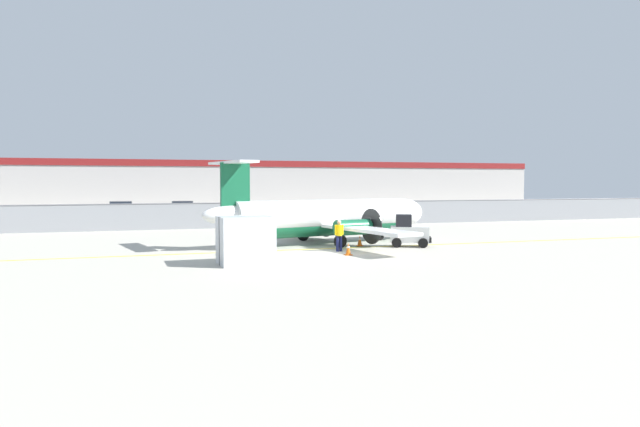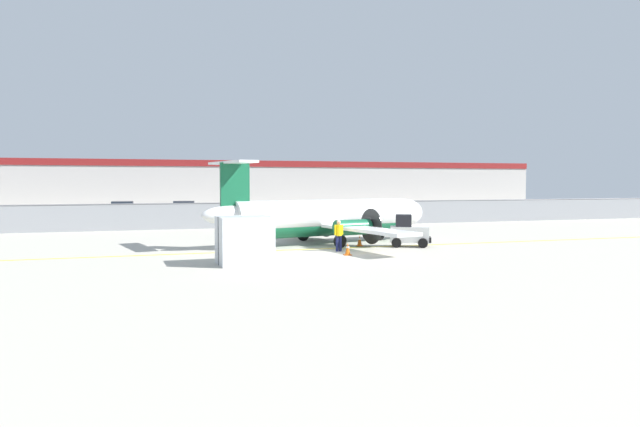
{
  "view_description": "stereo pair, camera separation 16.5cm",
  "coord_description": "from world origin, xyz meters",
  "px_view_note": "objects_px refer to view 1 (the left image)",
  "views": [
    {
      "loc": [
        -9.81,
        -28.46,
        3.8
      ],
      "look_at": [
        0.98,
        5.44,
        1.8
      ],
      "focal_mm": 32.0,
      "sensor_mm": 36.0,
      "label": 1
    },
    {
      "loc": [
        -9.65,
        -28.51,
        3.8
      ],
      "look_at": [
        0.98,
        5.44,
        1.8
      ],
      "focal_mm": 32.0,
      "sensor_mm": 36.0,
      "label": 2
    }
  ],
  "objects_px": {
    "parked_car_5": "(313,211)",
    "parked_car_6": "(336,210)",
    "cargo_container": "(245,240)",
    "traffic_cone_near_right": "(348,249)",
    "parked_car_1": "(120,209)",
    "traffic_cone_near_left": "(360,241)",
    "ground_crew_worker": "(339,234)",
    "baggage_tug": "(409,232)",
    "commuter_airplane": "(329,217)",
    "parked_car_2": "(184,208)",
    "parked_car_4": "(284,213)",
    "parked_car_7": "(393,210)",
    "parked_car_3": "(231,213)",
    "parked_car_0": "(64,216)"
  },
  "relations": [
    {
      "from": "commuter_airplane",
      "to": "parked_car_5",
      "type": "bearing_deg",
      "value": 62.78
    },
    {
      "from": "baggage_tug",
      "to": "traffic_cone_near_right",
      "type": "bearing_deg",
      "value": -126.62
    },
    {
      "from": "parked_car_2",
      "to": "ground_crew_worker",
      "type": "bearing_deg",
      "value": -74.96
    },
    {
      "from": "parked_car_6",
      "to": "parked_car_7",
      "type": "xyz_separation_m",
      "value": [
        5.53,
        -1.8,
        0.0
      ]
    },
    {
      "from": "commuter_airplane",
      "to": "baggage_tug",
      "type": "bearing_deg",
      "value": -50.12
    },
    {
      "from": "parked_car_7",
      "to": "parked_car_6",
      "type": "bearing_deg",
      "value": -23.92
    },
    {
      "from": "traffic_cone_near_right",
      "to": "parked_car_1",
      "type": "bearing_deg",
      "value": 108.34
    },
    {
      "from": "commuter_airplane",
      "to": "parked_car_3",
      "type": "height_order",
      "value": "commuter_airplane"
    },
    {
      "from": "ground_crew_worker",
      "to": "traffic_cone_near_left",
      "type": "bearing_deg",
      "value": -55.09
    },
    {
      "from": "parked_car_1",
      "to": "parked_car_3",
      "type": "distance_m",
      "value": 15.9
    },
    {
      "from": "baggage_tug",
      "to": "ground_crew_worker",
      "type": "xyz_separation_m",
      "value": [
        -4.62,
        -0.88,
        0.1
      ]
    },
    {
      "from": "parked_car_0",
      "to": "parked_car_6",
      "type": "xyz_separation_m",
      "value": [
        25.43,
        3.41,
        0.0
      ]
    },
    {
      "from": "parked_car_5",
      "to": "parked_car_7",
      "type": "height_order",
      "value": "same"
    },
    {
      "from": "parked_car_1",
      "to": "traffic_cone_near_left",
      "type": "bearing_deg",
      "value": 114.56
    },
    {
      "from": "parked_car_4",
      "to": "commuter_airplane",
      "type": "bearing_deg",
      "value": 76.67
    },
    {
      "from": "parked_car_2",
      "to": "parked_car_7",
      "type": "bearing_deg",
      "value": -19.27
    },
    {
      "from": "cargo_container",
      "to": "parked_car_6",
      "type": "xyz_separation_m",
      "value": [
        14.79,
        29.63,
        -0.21
      ]
    },
    {
      "from": "baggage_tug",
      "to": "traffic_cone_near_right",
      "type": "relative_size",
      "value": 4.03
    },
    {
      "from": "parked_car_1",
      "to": "parked_car_6",
      "type": "bearing_deg",
      "value": 158.93
    },
    {
      "from": "traffic_cone_near_right",
      "to": "parked_car_7",
      "type": "height_order",
      "value": "parked_car_7"
    },
    {
      "from": "parked_car_1",
      "to": "parked_car_2",
      "type": "height_order",
      "value": "same"
    },
    {
      "from": "ground_crew_worker",
      "to": "traffic_cone_near_right",
      "type": "height_order",
      "value": "ground_crew_worker"
    },
    {
      "from": "commuter_airplane",
      "to": "parked_car_1",
      "type": "xyz_separation_m",
      "value": [
        -13.01,
        31.28,
        -0.71
      ]
    },
    {
      "from": "traffic_cone_near_left",
      "to": "parked_car_7",
      "type": "distance_m",
      "value": 25.85
    },
    {
      "from": "parked_car_5",
      "to": "parked_car_6",
      "type": "distance_m",
      "value": 3.16
    },
    {
      "from": "parked_car_2",
      "to": "parked_car_4",
      "type": "xyz_separation_m",
      "value": [
        8.32,
        -11.32,
        0.0
      ]
    },
    {
      "from": "parked_car_5",
      "to": "parked_car_1",
      "type": "bearing_deg",
      "value": 156.25
    },
    {
      "from": "commuter_airplane",
      "to": "parked_car_5",
      "type": "height_order",
      "value": "commuter_airplane"
    },
    {
      "from": "baggage_tug",
      "to": "parked_car_3",
      "type": "relative_size",
      "value": 0.6
    },
    {
      "from": "parked_car_2",
      "to": "commuter_airplane",
      "type": "bearing_deg",
      "value": -72.46
    },
    {
      "from": "parked_car_4",
      "to": "parked_car_5",
      "type": "height_order",
      "value": "same"
    },
    {
      "from": "traffic_cone_near_right",
      "to": "parked_car_2",
      "type": "relative_size",
      "value": 0.15
    },
    {
      "from": "baggage_tug",
      "to": "parked_car_6",
      "type": "height_order",
      "value": "baggage_tug"
    },
    {
      "from": "parked_car_1",
      "to": "parked_car_6",
      "type": "relative_size",
      "value": 0.99
    },
    {
      "from": "commuter_airplane",
      "to": "traffic_cone_near_right",
      "type": "distance_m",
      "value": 5.76
    },
    {
      "from": "parked_car_0",
      "to": "parked_car_2",
      "type": "bearing_deg",
      "value": -132.69
    },
    {
      "from": "parked_car_7",
      "to": "baggage_tug",
      "type": "bearing_deg",
      "value": 61.32
    },
    {
      "from": "traffic_cone_near_right",
      "to": "parked_car_5",
      "type": "relative_size",
      "value": 0.15
    },
    {
      "from": "traffic_cone_near_left",
      "to": "parked_car_3",
      "type": "height_order",
      "value": "parked_car_3"
    },
    {
      "from": "cargo_container",
      "to": "traffic_cone_near_right",
      "type": "height_order",
      "value": "cargo_container"
    },
    {
      "from": "parked_car_1",
      "to": "parked_car_7",
      "type": "xyz_separation_m",
      "value": [
        26.91,
        -10.55,
        0.0
      ]
    },
    {
      "from": "parked_car_3",
      "to": "parked_car_7",
      "type": "bearing_deg",
      "value": 3.59
    },
    {
      "from": "commuter_airplane",
      "to": "parked_car_2",
      "type": "distance_m",
      "value": 30.78
    },
    {
      "from": "parked_car_3",
      "to": "parked_car_5",
      "type": "distance_m",
      "value": 8.92
    },
    {
      "from": "baggage_tug",
      "to": "commuter_airplane",
      "type": "bearing_deg",
      "value": 167.52
    },
    {
      "from": "cargo_container",
      "to": "parked_car_6",
      "type": "height_order",
      "value": "cargo_container"
    },
    {
      "from": "baggage_tug",
      "to": "parked_car_6",
      "type": "bearing_deg",
      "value": 104.88
    },
    {
      "from": "commuter_airplane",
      "to": "parked_car_6",
      "type": "bearing_deg",
      "value": 56.76
    },
    {
      "from": "ground_crew_worker",
      "to": "parked_car_1",
      "type": "distance_m",
      "value": 37.24
    },
    {
      "from": "ground_crew_worker",
      "to": "parked_car_1",
      "type": "xyz_separation_m",
      "value": [
        -12.31,
        35.15,
        -0.06
      ]
    }
  ]
}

